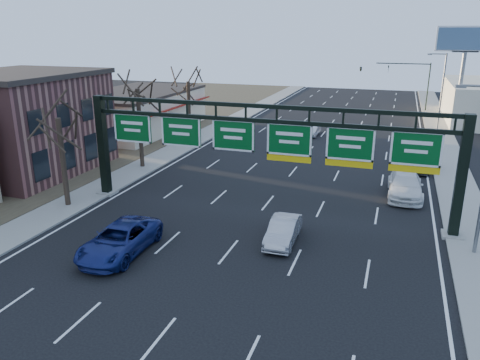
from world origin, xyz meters
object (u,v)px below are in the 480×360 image
(car_blue_suv, at_px, (120,240))
(car_white_wagon, at_px, (405,185))
(sign_gantry, at_px, (263,145))
(car_silver_sedan, at_px, (283,231))

(car_blue_suv, distance_m, car_white_wagon, 20.53)
(sign_gantry, height_order, car_white_wagon, sign_gantry)
(car_white_wagon, bearing_deg, sign_gantry, -145.34)
(car_blue_suv, xyz_separation_m, car_silver_sedan, (7.95, 4.20, -0.11))
(sign_gantry, relative_size, car_silver_sedan, 5.87)
(car_white_wagon, bearing_deg, car_silver_sedan, -123.84)
(sign_gantry, xyz_separation_m, car_white_wagon, (8.83, 6.54, -3.79))
(sign_gantry, relative_size, car_white_wagon, 4.26)
(car_blue_suv, height_order, car_silver_sedan, car_blue_suv)
(sign_gantry, distance_m, car_blue_suv, 10.53)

